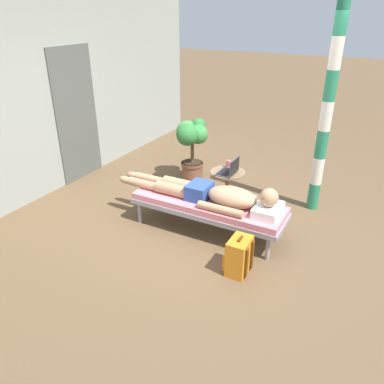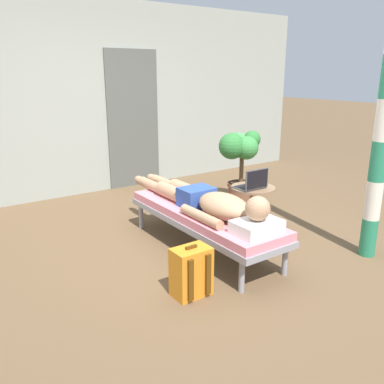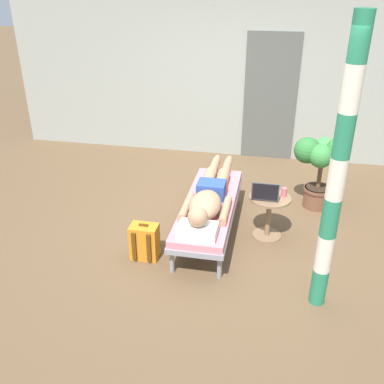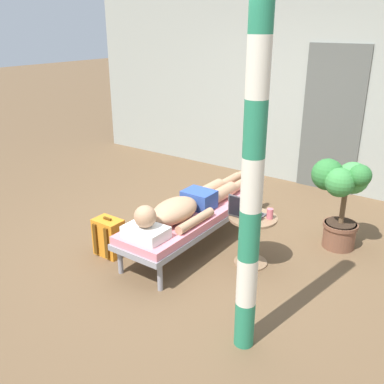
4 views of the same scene
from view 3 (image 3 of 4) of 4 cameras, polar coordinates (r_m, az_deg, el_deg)
The scene contains 11 objects.
ground_plane at distance 5.35m, azimuth 2.59°, elevation -4.90°, with size 40.00×40.00×0.00m, color brown.
house_wall_back at distance 7.29m, azimuth 6.00°, elevation 15.16°, with size 7.60×0.20×2.70m, color #999E93.
house_door_panel at distance 7.22m, azimuth 10.26°, elevation 12.09°, with size 0.84×0.03×2.04m, color #545651.
lounge_chair at distance 5.13m, azimuth 2.29°, elevation -1.97°, with size 0.60×1.91×0.42m.
person_reclining at distance 4.99m, azimuth 2.20°, elevation -0.62°, with size 0.53×2.17×0.32m.
side_table at distance 5.12m, azimuth 10.11°, elevation -2.33°, with size 0.48×0.48×0.52m.
laptop at distance 4.97m, azimuth 9.61°, elevation -0.28°, with size 0.31×0.24×0.23m.
drink_glass at distance 5.07m, azimuth 12.03°, elevation -0.02°, with size 0.06×0.06×0.10m, color #D86672.
backpack at distance 4.79m, azimuth -6.26°, elevation -6.54°, with size 0.30×0.26×0.42m.
potted_plant at distance 5.81m, azimuth 16.33°, elevation 3.70°, with size 0.62×0.55×0.98m.
porch_post at distance 3.77m, azimuth 18.54°, elevation 1.68°, with size 0.15×0.15×2.61m.
Camera 3 is at (0.67, -4.50, 2.83)m, focal length 40.44 mm.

